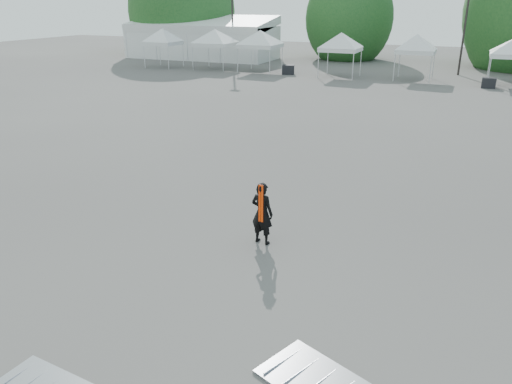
% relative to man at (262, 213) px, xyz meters
% --- Properties ---
extents(ground, '(120.00, 120.00, 0.00)m').
position_rel_man_xyz_m(ground, '(0.17, 1.66, -0.79)').
color(ground, '#474442').
rests_on(ground, ground).
extents(marquee, '(15.00, 6.25, 4.23)m').
position_rel_man_xyz_m(marquee, '(-21.83, 36.66, 1.18)').
color(marquee, silver).
rests_on(marquee, ground).
extents(light_pole_east, '(0.60, 0.25, 9.80)m').
position_rel_man_xyz_m(light_pole_east, '(3.17, 33.66, 4.73)').
color(light_pole_east, black).
rests_on(light_pole_east, ground).
extents(tree_far_w, '(4.80, 4.80, 7.30)m').
position_rel_man_xyz_m(tree_far_w, '(-25.83, 39.66, 3.75)').
color(tree_far_w, '#382314').
rests_on(tree_far_w, ground).
extents(tree_mid_w, '(4.16, 4.16, 6.33)m').
position_rel_man_xyz_m(tree_mid_w, '(-7.83, 41.66, 3.14)').
color(tree_mid_w, '#382314').
rests_on(tree_mid_w, ground).
extents(tent_a, '(3.77, 3.77, 3.88)m').
position_rel_man_xyz_m(tent_a, '(-21.34, 28.73, 2.27)').
color(tent_a, silver).
rests_on(tent_a, ground).
extents(tent_b, '(4.40, 4.40, 3.88)m').
position_rel_man_xyz_m(tent_b, '(-16.55, 29.48, 2.27)').
color(tent_b, silver).
rests_on(tent_b, ground).
extents(tent_c, '(4.34, 4.34, 3.88)m').
position_rel_man_xyz_m(tent_c, '(-12.35, 29.51, 2.27)').
color(tent_c, silver).
rests_on(tent_c, ground).
extents(tent_d, '(4.09, 4.09, 3.88)m').
position_rel_man_xyz_m(tent_d, '(-5.41, 28.98, 2.27)').
color(tent_d, silver).
rests_on(tent_d, ground).
extents(tent_e, '(3.88, 3.88, 3.88)m').
position_rel_man_xyz_m(tent_e, '(0.14, 29.51, 2.27)').
color(tent_e, silver).
rests_on(tent_e, ground).
extents(man, '(0.62, 0.46, 1.57)m').
position_rel_man_xyz_m(man, '(0.00, 0.00, 0.00)').
color(man, black).
rests_on(man, ground).
extents(crate_west, '(1.13, 0.98, 0.75)m').
position_rel_man_xyz_m(crate_west, '(-9.55, 28.70, -0.42)').
color(crate_west, black).
rests_on(crate_west, ground).
extents(crate_mid, '(0.90, 0.70, 0.70)m').
position_rel_man_xyz_m(crate_mid, '(5.34, 27.63, -0.44)').
color(crate_mid, black).
rests_on(crate_mid, ground).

